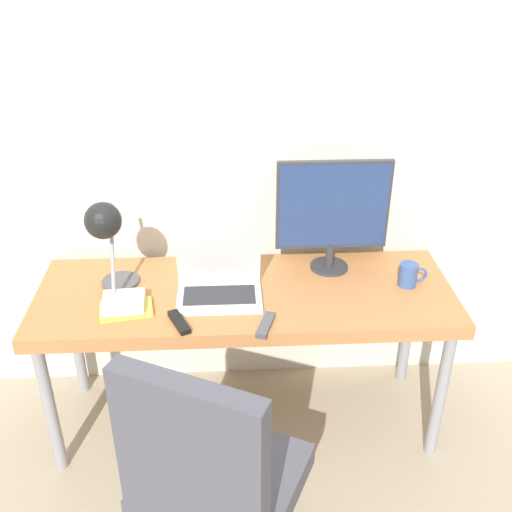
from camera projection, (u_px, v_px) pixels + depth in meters
The scene contains 11 objects.
ground_plane at pixel (249, 469), 2.57m from camera, with size 12.00×12.00×0.00m, color tan.
wall_back at pixel (241, 126), 2.52m from camera, with size 8.00×0.05×2.60m.
desk at pixel (245, 303), 2.52m from camera, with size 1.73×0.61×0.72m.
laptop at pixel (219, 285), 2.43m from camera, with size 0.34×0.24×0.24m.
monitor at pixel (333, 210), 2.51m from camera, with size 0.48×0.17×0.50m.
desk_lamp at pixel (106, 230), 2.25m from camera, with size 0.16×0.32×0.45m.
office_chair at pixel (211, 477), 1.83m from camera, with size 0.63×0.62×1.03m.
book_stack at pixel (125, 305), 2.35m from camera, with size 0.22×0.18×0.05m.
tv_remote at pixel (266, 325), 2.26m from camera, with size 0.09×0.16×0.02m.
media_remote at pixel (179, 322), 2.27m from camera, with size 0.10×0.15×0.02m.
mug at pixel (409, 275), 2.50m from camera, with size 0.12×0.08×0.10m.
Camera 1 is at (-0.06, -1.79, 2.06)m, focal length 42.00 mm.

